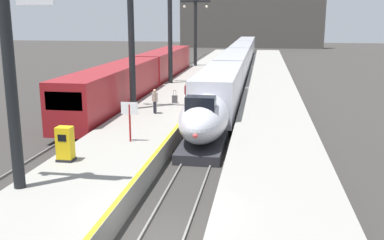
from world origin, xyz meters
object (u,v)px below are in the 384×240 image
(highspeed_train_main, at_px, (238,61))
(rolling_suitcase, at_px, (175,99))
(regional_train_adjacent, at_px, (145,74))
(passenger_mid_platform, at_px, (155,99))
(departure_info_board, at_px, (130,114))
(station_column_far, at_px, (170,26))
(station_column_distant, at_px, (195,26))
(ticket_machine_yellow, at_px, (65,145))
(station_column_mid, at_px, (131,23))
(passenger_near_edge, at_px, (186,92))
(station_column_near, at_px, (9,45))

(highspeed_train_main, height_order, rolling_suitcase, highspeed_train_main)
(regional_train_adjacent, xyz_separation_m, rolling_suitcase, (4.73, -8.89, -0.77))
(passenger_mid_platform, distance_m, departure_info_board, 7.16)
(highspeed_train_main, bearing_deg, rolling_suitcase, -97.60)
(station_column_far, xyz_separation_m, station_column_distant, (0.00, 16.85, -0.26))
(rolling_suitcase, relative_size, ticket_machine_yellow, 0.61)
(station_column_distant, relative_size, passenger_mid_platform, 5.22)
(station_column_mid, xyz_separation_m, passenger_near_edge, (3.55, 2.03, -5.09))
(rolling_suitcase, bearing_deg, regional_train_adjacent, 118.03)
(regional_train_adjacent, distance_m, rolling_suitcase, 10.10)
(station_column_distant, bearing_deg, station_column_mid, -90.00)
(station_column_distant, distance_m, departure_info_board, 38.97)
(departure_info_board, bearing_deg, rolling_suitcase, 88.90)
(regional_train_adjacent, bearing_deg, station_column_distant, 83.29)
(regional_train_adjacent, height_order, departure_info_board, regional_train_adjacent)
(rolling_suitcase, bearing_deg, departure_info_board, -91.10)
(station_column_far, height_order, passenger_mid_platform, station_column_far)
(regional_train_adjacent, xyz_separation_m, passenger_mid_platform, (4.14, -12.88, -0.09))
(regional_train_adjacent, bearing_deg, passenger_mid_platform, -72.19)
(passenger_near_edge, bearing_deg, station_column_mid, -150.30)
(station_column_mid, xyz_separation_m, station_column_far, (-0.00, 13.33, -0.48))
(station_column_mid, height_order, rolling_suitcase, station_column_mid)
(passenger_near_edge, height_order, departure_info_board, departure_info_board)
(highspeed_train_main, relative_size, departure_info_board, 35.66)
(station_column_mid, bearing_deg, rolling_suitcase, 45.70)
(station_column_far, distance_m, station_column_distant, 16.85)
(station_column_far, bearing_deg, station_column_near, -89.89)
(station_column_mid, bearing_deg, departure_info_board, -74.77)
(highspeed_train_main, xyz_separation_m, rolling_suitcase, (-3.37, -25.22, -0.62))
(station_column_distant, distance_m, rolling_suitcase, 28.16)
(station_column_distant, distance_m, passenger_mid_platform, 31.93)
(highspeed_train_main, relative_size, rolling_suitcase, 76.99)
(passenger_mid_platform, bearing_deg, regional_train_adjacent, 107.81)
(departure_info_board, bearing_deg, station_column_far, 96.06)
(rolling_suitcase, xyz_separation_m, ticket_machine_yellow, (-2.18, -14.75, 0.44))
(regional_train_adjacent, distance_m, ticket_machine_yellow, 23.79)
(highspeed_train_main, bearing_deg, regional_train_adjacent, -116.39)
(highspeed_train_main, xyz_separation_m, station_column_far, (-5.90, -14.48, 4.67))
(station_column_mid, bearing_deg, station_column_distant, 90.00)
(station_column_near, height_order, station_column_mid, station_column_mid)
(highspeed_train_main, height_order, departure_info_board, highspeed_train_main)
(highspeed_train_main, relative_size, station_column_far, 8.12)
(station_column_mid, height_order, departure_info_board, station_column_mid)
(station_column_near, height_order, rolling_suitcase, station_column_near)
(station_column_mid, xyz_separation_m, rolling_suitcase, (2.53, 2.60, -5.77))
(regional_train_adjacent, height_order, passenger_near_edge, regional_train_adjacent)
(highspeed_train_main, xyz_separation_m, station_column_near, (-5.84, -43.37, 4.54))
(passenger_near_edge, bearing_deg, station_column_distant, 97.19)
(regional_train_adjacent, bearing_deg, station_column_far, 39.95)
(station_column_far, distance_m, departure_info_board, 22.35)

